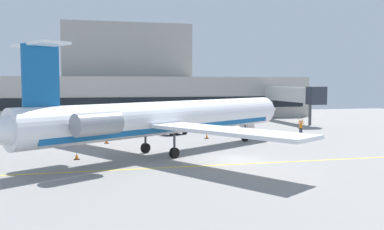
{
  "coord_description": "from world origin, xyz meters",
  "views": [
    {
      "loc": [
        -11.9,
        -32.67,
        6.33
      ],
      "look_at": [
        -1.45,
        10.3,
        3.0
      ],
      "focal_mm": 39.22,
      "sensor_mm": 36.0,
      "label": 1
    }
  ],
  "objects_px": {
    "marshaller": "(301,127)",
    "pushback_tractor": "(176,127)",
    "regional_jet": "(166,118)",
    "fuel_tank": "(84,118)",
    "baggage_tug": "(243,126)",
    "belt_loader": "(153,121)"
  },
  "relations": [
    {
      "from": "marshaller",
      "to": "pushback_tractor",
      "type": "bearing_deg",
      "value": 163.64
    },
    {
      "from": "regional_jet",
      "to": "fuel_tank",
      "type": "bearing_deg",
      "value": 107.81
    },
    {
      "from": "marshaller",
      "to": "regional_jet",
      "type": "bearing_deg",
      "value": -152.13
    },
    {
      "from": "regional_jet",
      "to": "baggage_tug",
      "type": "distance_m",
      "value": 17.46
    },
    {
      "from": "fuel_tank",
      "to": "pushback_tractor",
      "type": "bearing_deg",
      "value": -39.4
    },
    {
      "from": "baggage_tug",
      "to": "pushback_tractor",
      "type": "xyz_separation_m",
      "value": [
        -8.25,
        1.59,
        -0.13
      ]
    },
    {
      "from": "baggage_tug",
      "to": "belt_loader",
      "type": "bearing_deg",
      "value": 138.87
    },
    {
      "from": "pushback_tractor",
      "to": "marshaller",
      "type": "distance_m",
      "value": 15.3
    },
    {
      "from": "pushback_tractor",
      "to": "baggage_tug",
      "type": "bearing_deg",
      "value": -10.88
    },
    {
      "from": "fuel_tank",
      "to": "baggage_tug",
      "type": "bearing_deg",
      "value": -29.04
    },
    {
      "from": "baggage_tug",
      "to": "pushback_tractor",
      "type": "distance_m",
      "value": 8.4
    },
    {
      "from": "pushback_tractor",
      "to": "marshaller",
      "type": "bearing_deg",
      "value": -16.36
    },
    {
      "from": "belt_loader",
      "to": "fuel_tank",
      "type": "distance_m",
      "value": 9.6
    },
    {
      "from": "regional_jet",
      "to": "pushback_tractor",
      "type": "bearing_deg",
      "value": 75.01
    },
    {
      "from": "pushback_tractor",
      "to": "fuel_tank",
      "type": "height_order",
      "value": "fuel_tank"
    },
    {
      "from": "baggage_tug",
      "to": "belt_loader",
      "type": "distance_m",
      "value": 13.44
    },
    {
      "from": "fuel_tank",
      "to": "marshaller",
      "type": "distance_m",
      "value": 29.27
    },
    {
      "from": "regional_jet",
      "to": "fuel_tank",
      "type": "xyz_separation_m",
      "value": [
        -7.49,
        23.31,
        -1.75
      ]
    },
    {
      "from": "baggage_tug",
      "to": "fuel_tank",
      "type": "bearing_deg",
      "value": 150.96
    },
    {
      "from": "fuel_tank",
      "to": "regional_jet",
      "type": "bearing_deg",
      "value": -72.19
    },
    {
      "from": "pushback_tractor",
      "to": "belt_loader",
      "type": "relative_size",
      "value": 0.88
    },
    {
      "from": "baggage_tug",
      "to": "pushback_tractor",
      "type": "relative_size",
      "value": 1.02
    }
  ]
}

